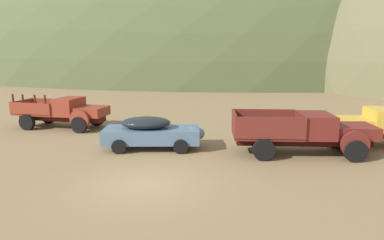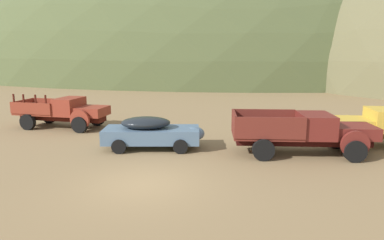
% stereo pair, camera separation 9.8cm
% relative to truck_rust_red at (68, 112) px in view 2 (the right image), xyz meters
% --- Properties ---
extents(ground_plane, '(300.00, 300.00, 0.00)m').
position_rel_truck_rust_red_xyz_m(ground_plane, '(8.06, -7.65, -1.00)').
color(ground_plane, olive).
extents(hill_distant, '(109.95, 69.24, 54.24)m').
position_rel_truck_rust_red_xyz_m(hill_distant, '(-7.90, 55.03, -1.00)').
color(hill_distant, '#4C5633').
rests_on(hill_distant, ground).
extents(hill_far_left, '(107.99, 82.86, 48.46)m').
position_rel_truck_rust_red_xyz_m(hill_far_left, '(22.44, 74.78, -1.00)').
color(hill_far_left, '#424C2D').
rests_on(hill_far_left, ground).
extents(truck_rust_red, '(5.77, 2.45, 2.16)m').
position_rel_truck_rust_red_xyz_m(truck_rust_red, '(0.00, 0.00, 0.00)').
color(truck_rust_red, '#42140D').
rests_on(truck_rust_red, ground).
extents(car_chalk_blue, '(5.14, 2.94, 1.57)m').
position_rel_truck_rust_red_xyz_m(car_chalk_blue, '(6.81, -3.09, -0.18)').
color(car_chalk_blue, slate).
rests_on(car_chalk_blue, ground).
extents(truck_oxblood, '(6.61, 3.41, 1.91)m').
position_rel_truck_rust_red_xyz_m(truck_oxblood, '(14.12, -2.24, 0.02)').
color(truck_oxblood, black).
rests_on(truck_oxblood, ground).
extents(bush_front_right, '(1.11, 0.86, 0.84)m').
position_rel_truck_rust_red_xyz_m(bush_front_right, '(11.66, 1.61, -0.78)').
color(bush_front_right, '#3D702D').
rests_on(bush_front_right, ground).
extents(bush_near_barrel, '(0.75, 0.75, 0.68)m').
position_rel_truck_rust_red_xyz_m(bush_near_barrel, '(13.60, 0.63, -0.82)').
color(bush_near_barrel, '#5B8E42').
rests_on(bush_near_barrel, ground).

